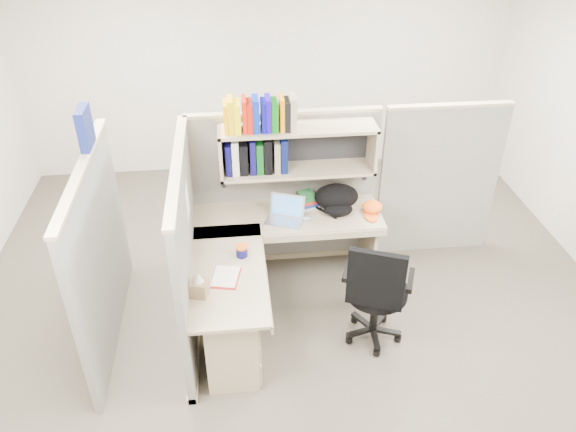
{
  "coord_description": "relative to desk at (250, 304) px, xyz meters",
  "views": [
    {
      "loc": [
        -0.48,
        -3.79,
        3.57
      ],
      "look_at": [
        -0.03,
        0.25,
        0.93
      ],
      "focal_mm": 35.0,
      "sensor_mm": 36.0,
      "label": 1
    }
  ],
  "objects": [
    {
      "name": "ground",
      "position": [
        0.41,
        0.29,
        -0.44
      ],
      "size": [
        6.0,
        6.0,
        0.0
      ],
      "primitive_type": "plane",
      "color": "#353229",
      "rests_on": "ground"
    },
    {
      "name": "orange_cap",
      "position": [
        1.2,
        0.84,
        0.34
      ],
      "size": [
        0.25,
        0.27,
        0.1
      ],
      "primitive_type": null,
      "rotation": [
        0.0,
        0.0,
        -0.34
      ],
      "color": "#FF6116",
      "rests_on": "desk"
    },
    {
      "name": "tissue_box",
      "position": [
        -0.38,
        -0.18,
        0.39
      ],
      "size": [
        0.16,
        0.16,
        0.2
      ],
      "primitive_type": null,
      "rotation": [
        0.0,
        0.0,
        -0.26
      ],
      "color": "#8E7850",
      "rests_on": "desk"
    },
    {
      "name": "mouse",
      "position": [
        0.56,
        0.76,
        0.31
      ],
      "size": [
        0.1,
        0.08,
        0.03
      ],
      "primitive_type": "ellipsoid",
      "rotation": [
        0.0,
        0.0,
        -0.31
      ],
      "color": "#7B96AF",
      "rests_on": "desk"
    },
    {
      "name": "loose_paper",
      "position": [
        -0.19,
        0.02,
        0.29
      ],
      "size": [
        0.25,
        0.3,
        0.0
      ],
      "primitive_type": null,
      "rotation": [
        0.0,
        0.0,
        -0.21
      ],
      "color": "silver",
      "rests_on": "desk"
    },
    {
      "name": "snack_canister",
      "position": [
        -0.04,
        0.28,
        0.34
      ],
      "size": [
        0.1,
        0.1,
        0.1
      ],
      "color": "#0E0E51",
      "rests_on": "desk"
    },
    {
      "name": "room_shell",
      "position": [
        0.41,
        0.29,
        1.18
      ],
      "size": [
        6.0,
        6.0,
        6.0
      ],
      "color": "beige",
      "rests_on": "ground"
    },
    {
      "name": "backpack",
      "position": [
        0.87,
        0.88,
        0.41
      ],
      "size": [
        0.5,
        0.45,
        0.25
      ],
      "primitive_type": null,
      "rotation": [
        0.0,
        0.0,
        0.36
      ],
      "color": "black",
      "rests_on": "desk"
    },
    {
      "name": "paper_cup",
      "position": [
        0.39,
        1.04,
        0.34
      ],
      "size": [
        0.07,
        0.07,
        0.09
      ],
      "primitive_type": "cylinder",
      "rotation": [
        0.0,
        0.0,
        0.18
      ],
      "color": "silver",
      "rests_on": "desk"
    },
    {
      "name": "book_stack",
      "position": [
        0.61,
        1.03,
        0.35
      ],
      "size": [
        0.23,
        0.27,
        0.11
      ],
      "primitive_type": null,
      "rotation": [
        0.0,
        0.0,
        0.28
      ],
      "color": "slate",
      "rests_on": "desk"
    },
    {
      "name": "laptop",
      "position": [
        0.36,
        0.75,
        0.41
      ],
      "size": [
        0.42,
        0.42,
        0.23
      ],
      "primitive_type": null,
      "rotation": [
        0.0,
        0.0,
        -0.37
      ],
      "color": "#B1B1B6",
      "rests_on": "desk"
    },
    {
      "name": "cubicle",
      "position": [
        0.04,
        0.74,
        0.47
      ],
      "size": [
        3.79,
        1.84,
        1.95
      ],
      "color": "slate",
      "rests_on": "ground"
    },
    {
      "name": "task_chair",
      "position": [
        1.03,
        -0.09,
        -0.06
      ],
      "size": [
        0.62,
        0.58,
        1.08
      ],
      "color": "black",
      "rests_on": "ground"
    },
    {
      "name": "desk",
      "position": [
        0.0,
        0.0,
        0.0
      ],
      "size": [
        1.74,
        1.75,
        0.73
      ],
      "color": "gray",
      "rests_on": "ground"
    }
  ]
}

